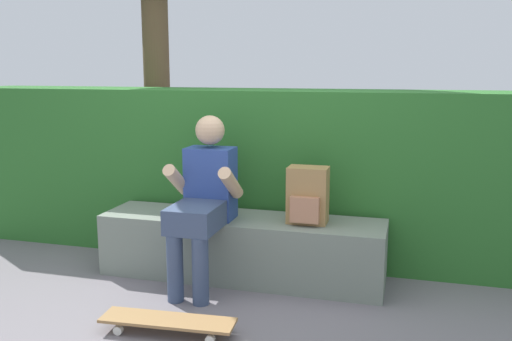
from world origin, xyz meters
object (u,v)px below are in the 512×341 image
object	(u,v)px
bench_main	(242,247)
person_skater	(204,196)
backpack_on_bench	(308,196)
skateboard_near_person	(168,321)

from	to	relation	value
bench_main	person_skater	distance (m)	0.52
person_skater	backpack_on_bench	bearing A→B (deg)	16.95
skateboard_near_person	backpack_on_bench	distance (m)	1.30
person_skater	backpack_on_bench	xyz separation A→B (m)	(0.70, 0.21, -0.00)
bench_main	skateboard_near_person	distance (m)	1.00
bench_main	skateboard_near_person	bearing A→B (deg)	-98.93
person_skater	backpack_on_bench	size ratio (longest dim) A/B	3.02
person_skater	skateboard_near_person	xyz separation A→B (m)	(0.05, -0.75, -0.58)
person_skater	backpack_on_bench	world-z (taller)	person_skater
skateboard_near_person	backpack_on_bench	xyz separation A→B (m)	(0.64, 0.97, 0.58)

